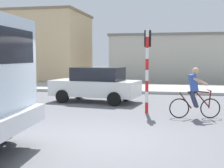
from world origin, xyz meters
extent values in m
plane|color=slate|center=(0.00, 0.00, 0.00)|extent=(120.00, 120.00, 0.00)
cube|color=#ADADA8|center=(0.00, 12.51, 0.08)|extent=(80.00, 5.00, 0.16)
cube|color=silver|center=(-1.23, -1.74, 0.80)|extent=(0.39, 2.39, 0.36)
cube|color=black|center=(-1.38, -1.75, 2.30)|extent=(0.25, 2.13, 0.70)
torus|color=black|center=(3.01, 3.53, 0.34)|extent=(0.68, 0.17, 0.68)
torus|color=black|center=(1.98, 3.34, 0.34)|extent=(0.68, 0.17, 0.68)
cylinder|color=#591E1E|center=(2.67, 3.47, 0.91)|extent=(0.60, 0.16, 0.09)
cylinder|color=#591E1E|center=(2.73, 3.48, 0.66)|extent=(0.51, 0.14, 0.57)
cylinder|color=#591E1E|center=(2.18, 3.37, 0.61)|extent=(0.44, 0.13, 0.57)
cylinder|color=#591E1E|center=(2.98, 3.53, 0.64)|extent=(0.10, 0.06, 0.59)
cylinder|color=black|center=(2.96, 3.52, 0.95)|extent=(0.12, 0.50, 0.03)
cube|color=black|center=(2.37, 3.41, 0.88)|extent=(0.26, 0.16, 0.06)
cube|color=#3351A8|center=(2.42, 3.42, 1.21)|extent=(0.35, 0.37, 0.59)
sphere|color=tan|center=(2.49, 3.43, 1.61)|extent=(0.22, 0.22, 0.22)
cylinder|color=#2D334C|center=(2.43, 3.53, 0.65)|extent=(0.32, 0.17, 0.57)
cylinder|color=tan|center=(2.59, 3.62, 1.26)|extent=(0.50, 0.18, 0.29)
cylinder|color=#2D334C|center=(2.47, 3.33, 0.65)|extent=(0.32, 0.17, 0.57)
cylinder|color=tan|center=(2.65, 3.30, 1.26)|extent=(0.50, 0.18, 0.29)
cylinder|color=red|center=(0.81, 4.11, 0.20)|extent=(0.12, 0.12, 0.40)
cylinder|color=white|center=(0.81, 4.11, 0.60)|extent=(0.12, 0.12, 0.40)
cylinder|color=red|center=(0.81, 4.11, 1.00)|extent=(0.12, 0.12, 0.40)
cylinder|color=white|center=(0.81, 4.11, 1.40)|extent=(0.12, 0.12, 0.40)
cylinder|color=red|center=(0.81, 4.11, 1.80)|extent=(0.12, 0.12, 0.40)
cylinder|color=white|center=(0.81, 4.11, 2.20)|extent=(0.12, 0.12, 0.40)
cylinder|color=red|center=(0.81, 4.11, 2.60)|extent=(0.12, 0.12, 0.40)
cylinder|color=white|center=(0.81, 4.11, 3.00)|extent=(0.12, 0.12, 0.40)
cube|color=black|center=(0.81, 4.29, 2.75)|extent=(0.24, 0.20, 0.60)
sphere|color=orange|center=(0.81, 4.41, 2.75)|extent=(0.14, 0.14, 0.14)
cube|color=white|center=(-1.78, 6.51, 0.65)|extent=(4.21, 2.30, 0.70)
cube|color=black|center=(-1.63, 6.49, 1.30)|extent=(2.40, 1.77, 0.60)
cylinder|color=black|center=(-3.13, 5.86, 0.30)|extent=(0.62, 0.27, 0.60)
cylinder|color=black|center=(-2.87, 7.54, 0.30)|extent=(0.62, 0.27, 0.60)
cylinder|color=black|center=(-0.68, 5.48, 0.30)|extent=(0.62, 0.27, 0.60)
cylinder|color=black|center=(-0.42, 7.16, 0.30)|extent=(0.62, 0.27, 0.60)
cube|color=#D1B284|center=(-11.35, 18.42, 2.84)|extent=(10.78, 6.65, 5.67)
cube|color=#7D6B4F|center=(-11.35, 18.42, 5.77)|extent=(11.00, 6.78, 0.20)
cube|color=#B2AD9E|center=(1.48, 20.51, 1.85)|extent=(9.62, 7.19, 3.70)
cube|color=slate|center=(1.48, 20.51, 3.80)|extent=(9.81, 7.34, 0.20)
camera|label=1|loc=(1.80, -7.38, 2.08)|focal=50.15mm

